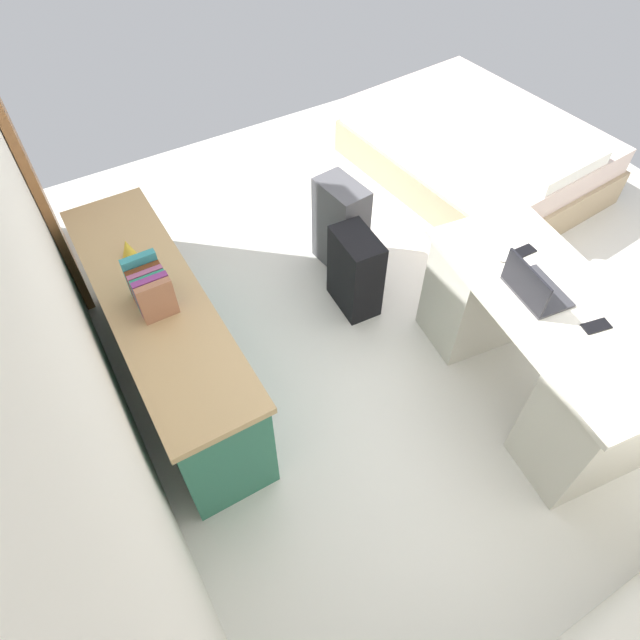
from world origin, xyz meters
TOP-DOWN VIEW (x-y plane):
  - ground_plane at (0.00, 0.00)m, footprint 5.05×5.05m
  - wall_back at (0.00, 2.02)m, footprint 4.02×0.10m
  - door_wooden at (1.46, 1.94)m, footprint 0.88×0.05m
  - desk at (-0.88, -0.06)m, footprint 1.51×0.84m
  - credenza at (0.20, 1.64)m, footprint 1.80×0.48m
  - bed at (0.89, -1.21)m, footprint 2.01×1.55m
  - suitcase_black at (0.18, 0.41)m, footprint 0.37×0.24m
  - suitcase_spare_grey at (0.57, 0.28)m, footprint 0.38×0.26m
  - laptop at (-0.78, 0.02)m, footprint 0.34×0.26m
  - computer_mouse at (-0.53, -0.05)m, footprint 0.07×0.11m
  - cell_phone_near_laptop at (-1.09, -0.10)m, footprint 0.09×0.15m
  - cell_phone_by_mouse at (-0.53, -0.17)m, footprint 0.07×0.14m
  - book_row at (0.14, 1.64)m, footprint 0.24×0.17m
  - figurine_small at (0.53, 1.64)m, footprint 0.08×0.08m

SIDE VIEW (x-z plane):
  - ground_plane at x=0.00m, z-range 0.00..0.00m
  - bed at x=0.89m, z-range -0.05..0.53m
  - suitcase_black at x=0.18m, z-range 0.00..0.57m
  - suitcase_spare_grey at x=0.57m, z-range 0.00..0.66m
  - credenza at x=0.20m, z-range 0.00..0.73m
  - desk at x=-0.88m, z-range 0.02..0.77m
  - cell_phone_near_laptop at x=-1.09m, z-range 0.76..0.77m
  - cell_phone_by_mouse at x=-0.53m, z-range 0.76..0.77m
  - computer_mouse at x=-0.53m, z-range 0.76..0.79m
  - figurine_small at x=0.53m, z-range 0.73..0.84m
  - laptop at x=-0.78m, z-range 0.70..0.91m
  - book_row at x=0.14m, z-range 0.72..0.96m
  - door_wooden at x=1.46m, z-range 0.00..2.04m
  - wall_back at x=0.00m, z-range 0.00..2.88m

